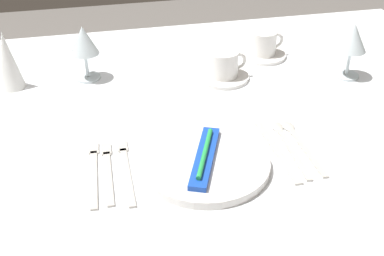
% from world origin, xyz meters
% --- Properties ---
extents(dining_table, '(1.80, 1.11, 0.74)m').
position_xyz_m(dining_table, '(0.00, 0.00, 0.66)').
color(dining_table, white).
rests_on(dining_table, ground).
extents(dinner_plate, '(0.27, 0.27, 0.02)m').
position_xyz_m(dinner_plate, '(0.03, -0.24, 0.75)').
color(dinner_plate, white).
rests_on(dinner_plate, dining_table).
extents(toothbrush_package, '(0.11, 0.21, 0.02)m').
position_xyz_m(toothbrush_package, '(0.03, -0.24, 0.77)').
color(toothbrush_package, blue).
rests_on(toothbrush_package, dinner_plate).
extents(fork_outer, '(0.02, 0.22, 0.00)m').
position_xyz_m(fork_outer, '(-0.13, -0.22, 0.74)').
color(fork_outer, beige).
rests_on(fork_outer, dining_table).
extents(fork_inner, '(0.02, 0.21, 0.00)m').
position_xyz_m(fork_inner, '(-0.17, -0.22, 0.74)').
color(fork_inner, beige).
rests_on(fork_inner, dining_table).
extents(fork_salad, '(0.03, 0.22, 0.00)m').
position_xyz_m(fork_salad, '(-0.20, -0.21, 0.74)').
color(fork_salad, beige).
rests_on(fork_salad, dining_table).
extents(dinner_knife, '(0.02, 0.24, 0.00)m').
position_xyz_m(dinner_knife, '(0.20, -0.23, 0.74)').
color(dinner_knife, beige).
rests_on(dinner_knife, dining_table).
extents(spoon_soup, '(0.03, 0.22, 0.01)m').
position_xyz_m(spoon_soup, '(0.23, -0.20, 0.74)').
color(spoon_soup, beige).
rests_on(spoon_soup, dining_table).
extents(spoon_dessert, '(0.03, 0.22, 0.01)m').
position_xyz_m(spoon_dessert, '(0.26, -0.20, 0.74)').
color(spoon_dessert, beige).
rests_on(spoon_dessert, dining_table).
extents(saucer_left, '(0.14, 0.14, 0.01)m').
position_xyz_m(saucer_left, '(0.33, 0.25, 0.74)').
color(saucer_left, white).
rests_on(saucer_left, dining_table).
extents(coffee_cup_left, '(0.10, 0.08, 0.07)m').
position_xyz_m(coffee_cup_left, '(0.33, 0.25, 0.78)').
color(coffee_cup_left, white).
rests_on(coffee_cup_left, saucer_left).
extents(saucer_right, '(0.14, 0.14, 0.01)m').
position_xyz_m(saucer_right, '(0.17, 0.13, 0.74)').
color(saucer_right, white).
rests_on(saucer_right, dining_table).
extents(coffee_cup_right, '(0.11, 0.08, 0.07)m').
position_xyz_m(coffee_cup_right, '(0.18, 0.13, 0.79)').
color(coffee_cup_right, white).
rests_on(coffee_cup_right, saucer_right).
extents(wine_glass_left, '(0.08, 0.08, 0.15)m').
position_xyz_m(wine_glass_left, '(-0.19, 0.22, 0.85)').
color(wine_glass_left, silver).
rests_on(wine_glass_left, dining_table).
extents(wine_glass_right, '(0.08, 0.08, 0.15)m').
position_xyz_m(wine_glass_right, '(0.51, 0.07, 0.85)').
color(wine_glass_right, silver).
rests_on(wine_glass_right, dining_table).
extents(napkin_folded, '(0.07, 0.07, 0.16)m').
position_xyz_m(napkin_folded, '(-0.39, 0.21, 0.82)').
color(napkin_folded, white).
rests_on(napkin_folded, dining_table).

